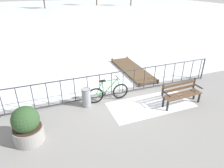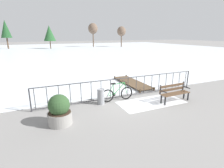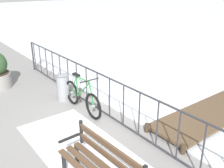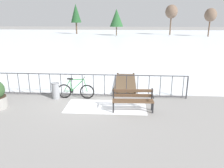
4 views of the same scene
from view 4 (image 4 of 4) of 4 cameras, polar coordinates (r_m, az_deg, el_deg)
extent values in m
plane|color=gray|center=(10.37, -6.16, -3.18)|extent=(160.00, 160.00, 0.00)
cube|color=silver|center=(38.19, 1.28, 11.61)|extent=(80.00, 56.00, 0.03)
cube|color=white|center=(9.14, -1.60, -5.89)|extent=(3.31, 1.49, 0.01)
cylinder|color=#2D2D33|center=(10.06, -6.34, 2.45)|extent=(9.00, 0.04, 0.04)
cylinder|color=#2D2D33|center=(10.35, -6.17, -2.76)|extent=(9.00, 0.04, 0.04)
cylinder|color=#2D2D33|center=(10.42, 18.93, -0.89)|extent=(0.06, 0.06, 1.05)
cylinder|color=#2D2D33|center=(11.49, -25.32, 0.21)|extent=(0.03, 0.03, 0.97)
cylinder|color=#2D2D33|center=(11.25, -23.06, 0.16)|extent=(0.03, 0.03, 0.97)
cylinder|color=#2D2D33|center=(11.03, -20.71, 0.11)|extent=(0.03, 0.03, 0.97)
cylinder|color=#2D2D33|center=(10.83, -18.26, 0.06)|extent=(0.03, 0.03, 0.97)
cylinder|color=#2D2D33|center=(10.65, -15.72, 0.01)|extent=(0.03, 0.03, 0.97)
cylinder|color=#2D2D33|center=(10.49, -13.10, -0.05)|extent=(0.03, 0.03, 0.97)
cylinder|color=#2D2D33|center=(10.35, -10.41, -0.11)|extent=(0.03, 0.03, 0.97)
cylinder|color=#2D2D33|center=(10.24, -7.66, -0.16)|extent=(0.03, 0.03, 0.97)
cylinder|color=#2D2D33|center=(10.15, -4.84, -0.22)|extent=(0.03, 0.03, 0.97)
cylinder|color=#2D2D33|center=(10.09, -1.99, -0.28)|extent=(0.03, 0.03, 0.97)
cylinder|color=#2D2D33|center=(10.05, 0.89, -0.34)|extent=(0.03, 0.03, 0.97)
cylinder|color=#2D2D33|center=(10.04, 3.79, -0.40)|extent=(0.03, 0.03, 0.97)
cylinder|color=#2D2D33|center=(10.05, 6.69, -0.45)|extent=(0.03, 0.03, 0.97)
cylinder|color=#2D2D33|center=(10.09, 9.57, -0.51)|extent=(0.03, 0.03, 0.97)
cylinder|color=#2D2D33|center=(10.16, 12.42, -0.56)|extent=(0.03, 0.03, 0.97)
cylinder|color=#2D2D33|center=(10.24, 15.24, -0.62)|extent=(0.03, 0.03, 0.97)
cylinder|color=#2D2D33|center=(10.36, 17.99, -0.67)|extent=(0.03, 0.03, 0.97)
torus|color=black|center=(10.22, -12.28, -1.82)|extent=(0.66, 0.07, 0.66)
cylinder|color=gray|center=(10.22, -12.28, -1.82)|extent=(0.08, 0.06, 0.08)
torus|color=black|center=(9.98, -6.48, -2.00)|extent=(0.66, 0.07, 0.66)
cylinder|color=gray|center=(9.98, -6.48, -2.00)|extent=(0.08, 0.06, 0.08)
cylinder|color=#2D843D|center=(10.05, -10.65, -0.34)|extent=(0.08, 0.04, 0.53)
cylinder|color=#2D843D|center=(9.97, -8.91, -0.30)|extent=(0.61, 0.04, 0.59)
cylinder|color=#2D843D|center=(9.90, -9.10, 1.17)|extent=(0.63, 0.04, 0.07)
cylinder|color=#2D843D|center=(10.17, -11.37, -1.80)|extent=(0.34, 0.03, 0.05)
cylinder|color=#2D843D|center=(10.10, -11.57, -0.37)|extent=(0.32, 0.03, 0.56)
cylinder|color=#2D843D|center=(9.90, -6.90, -0.40)|extent=(0.16, 0.03, 0.59)
cube|color=black|center=(9.97, -10.87, 1.34)|extent=(0.24, 0.10, 0.05)
cylinder|color=black|center=(9.82, -7.33, 1.50)|extent=(0.03, 0.52, 0.03)
cylinder|color=black|center=(10.13, -10.46, -1.77)|extent=(0.18, 0.02, 0.18)
cube|color=brown|center=(8.71, 5.39, -4.05)|extent=(1.60, 0.17, 0.04)
cube|color=brown|center=(8.57, 5.45, -4.41)|extent=(1.60, 0.17, 0.04)
cube|color=brown|center=(8.43, 5.52, -4.79)|extent=(1.60, 0.17, 0.04)
cube|color=brown|center=(8.76, 5.38, -2.97)|extent=(1.60, 0.12, 0.12)
cube|color=brown|center=(8.69, 5.41, -1.73)|extent=(1.60, 0.12, 0.12)
cube|color=black|center=(8.62, 10.55, -6.09)|extent=(0.05, 0.06, 0.44)
cube|color=black|center=(8.86, 10.29, -5.43)|extent=(0.05, 0.06, 0.44)
cube|color=black|center=(8.81, 10.33, -2.46)|extent=(0.05, 0.05, 0.45)
cube|color=black|center=(8.59, 10.56, -3.17)|extent=(0.06, 0.40, 0.04)
cube|color=black|center=(8.51, 0.33, -6.08)|extent=(0.05, 0.06, 0.44)
cube|color=black|center=(8.76, 0.37, -5.41)|extent=(0.05, 0.06, 0.44)
cube|color=black|center=(8.71, 0.39, -2.41)|extent=(0.05, 0.05, 0.45)
cube|color=black|center=(8.48, 0.36, -3.12)|extent=(0.06, 0.40, 0.04)
cylinder|color=gray|center=(10.27, -14.42, -1.72)|extent=(0.34, 0.34, 0.72)
torus|color=#545558|center=(10.16, -14.57, 0.20)|extent=(0.35, 0.35, 0.02)
cube|color=brown|center=(12.13, 3.50, 0.48)|extent=(1.10, 3.51, 0.06)
cylinder|color=#3C2E20|center=(10.48, 0.69, -2.28)|extent=(0.10, 0.10, 0.20)
cylinder|color=#3C2E20|center=(10.48, 6.11, -2.38)|extent=(0.10, 0.10, 0.20)
cylinder|color=#3C2E20|center=(13.84, 1.52, 2.49)|extent=(0.10, 0.10, 0.20)
cylinder|color=#3C2E20|center=(13.84, 5.62, 2.41)|extent=(0.10, 0.10, 0.20)
cylinder|color=brown|center=(45.53, 1.17, 14.31)|extent=(0.21, 0.21, 2.95)
cone|color=#235128|center=(45.48, 1.19, 16.81)|extent=(2.66, 2.66, 3.38)
cylinder|color=brown|center=(50.20, -9.24, 15.01)|extent=(0.32, 0.32, 4.11)
cone|color=#1E4723|center=(50.18, -9.37, 17.69)|extent=(2.23, 2.23, 3.87)
cylinder|color=brown|center=(46.77, 23.89, 13.22)|extent=(0.24, 0.24, 3.32)
ellipsoid|color=brown|center=(46.73, 24.24, 16.05)|extent=(2.22, 2.22, 2.44)
cylinder|color=brown|center=(48.27, 14.94, 14.50)|extent=(0.27, 0.27, 3.93)
ellipsoid|color=brown|center=(48.25, 15.19, 17.70)|extent=(2.45, 2.45, 2.69)
camera|label=1|loc=(5.42, -57.73, 16.67)|focal=31.82mm
camera|label=2|loc=(6.16, -69.42, 3.21)|focal=28.11mm
camera|label=3|loc=(6.92, 29.36, 11.17)|focal=41.37mm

